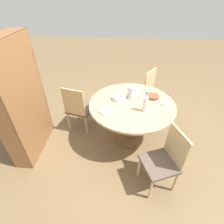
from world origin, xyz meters
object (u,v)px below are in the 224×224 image
(cake_main, at_px, (119,98))
(cake_second, at_px, (153,97))
(cup_a, at_px, (136,91))
(chair_c, at_px, (79,108))
(water_bottle, at_px, (145,104))
(coffee_pot, at_px, (131,92))
(chair_a, at_px, (164,159))
(chair_b, at_px, (154,92))
(cup_b, at_px, (165,104))
(bookshelf, at_px, (22,103))

(cake_main, xyz_separation_m, cake_second, (0.08, -0.56, -0.00))
(cake_main, distance_m, cup_a, 0.38)
(chair_c, xyz_separation_m, water_bottle, (-0.35, -1.13, 0.39))
(coffee_pot, bearing_deg, water_bottle, -148.83)
(chair_a, distance_m, chair_b, 1.70)
(chair_c, xyz_separation_m, cup_b, (-0.19, -1.46, 0.29))
(water_bottle, xyz_separation_m, cup_a, (0.52, 0.11, -0.10))
(cake_second, height_order, cup_b, cup_b)
(cup_a, distance_m, cup_b, 0.58)
(cake_main, bearing_deg, chair_b, -43.46)
(cake_second, height_order, cup_a, cup_a)
(coffee_pot, xyz_separation_m, cake_main, (-0.07, 0.19, -0.08))
(chair_a, relative_size, coffee_pot, 3.70)
(chair_c, distance_m, bookshelf, 0.94)
(chair_b, bearing_deg, chair_a, -147.92)
(chair_a, xyz_separation_m, bookshelf, (0.52, 2.03, 0.41))
(coffee_pot, bearing_deg, cake_main, 109.55)
(coffee_pot, distance_m, cake_second, 0.38)
(chair_a, distance_m, cake_main, 1.19)
(bookshelf, bearing_deg, cup_b, 98.73)
(chair_c, distance_m, cup_b, 1.50)
(chair_a, relative_size, cake_main, 3.90)
(cup_a, bearing_deg, water_bottle, -167.88)
(chair_b, height_order, bookshelf, bookshelf)
(chair_a, distance_m, coffee_pot, 1.19)
(water_bottle, relative_size, cup_b, 2.34)
(bookshelf, bearing_deg, chair_c, 128.17)
(bookshelf, height_order, cake_main, bookshelf)
(cup_a, bearing_deg, cup_b, -129.37)
(coffee_pot, bearing_deg, cup_a, -28.05)
(chair_b, bearing_deg, cup_b, -143.75)
(chair_a, distance_m, bookshelf, 2.14)
(coffee_pot, height_order, cup_a, coffee_pot)
(chair_a, relative_size, bookshelf, 0.51)
(chair_b, bearing_deg, bookshelf, 153.62)
(bookshelf, xyz_separation_m, cake_second, (0.53, -1.95, -0.12))
(coffee_pot, relative_size, cup_a, 1.86)
(cup_b, bearing_deg, cake_second, 39.78)
(bookshelf, xyz_separation_m, cup_a, (0.69, -1.68, -0.12))
(chair_a, relative_size, chair_b, 1.00)
(coffee_pot, relative_size, cake_second, 1.10)
(chair_c, distance_m, coffee_pot, 1.00)
(cake_second, bearing_deg, water_bottle, 155.42)
(cup_a, relative_size, cup_b, 1.00)
(water_bottle, relative_size, cup_a, 2.34)
(chair_c, height_order, cake_main, chair_c)
(chair_c, height_order, bookshelf, bookshelf)
(cake_main, height_order, cup_a, same)
(bookshelf, distance_m, cup_a, 1.82)
(chair_b, relative_size, cake_second, 4.09)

